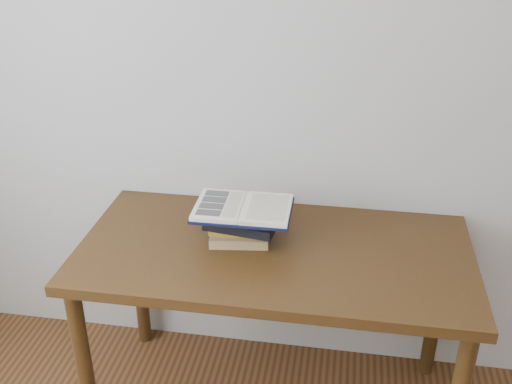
# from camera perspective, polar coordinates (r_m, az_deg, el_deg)

# --- Properties ---
(desk) EXTENTS (1.45, 0.72, 0.78)m
(desk) POSITION_cam_1_polar(r_m,az_deg,el_deg) (2.27, 1.73, -7.44)
(desk) COLOR #402610
(desk) RESTS_ON ground
(book_stack) EXTENTS (0.28, 0.21, 0.13)m
(book_stack) POSITION_cam_1_polar(r_m,az_deg,el_deg) (2.24, -1.47, -3.09)
(book_stack) COLOR #9C6F50
(book_stack) RESTS_ON desk
(open_book) EXTENTS (0.36, 0.25, 0.03)m
(open_book) POSITION_cam_1_polar(r_m,az_deg,el_deg) (2.18, -1.23, -1.57)
(open_book) COLOR black
(open_book) RESTS_ON book_stack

